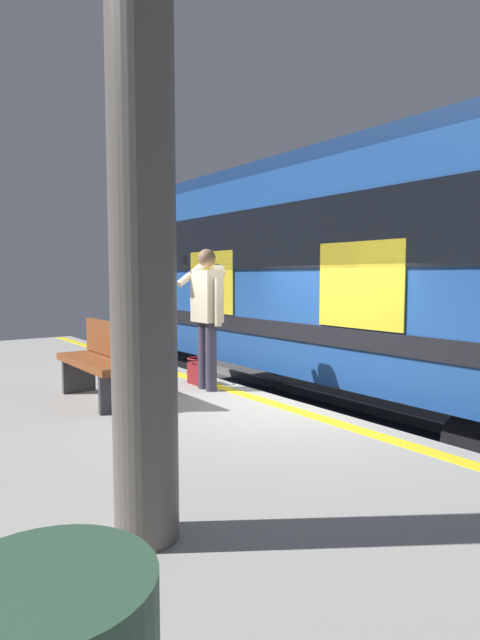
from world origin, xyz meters
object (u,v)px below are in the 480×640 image
object	(u,v)px
station_column	(141,163)
bench	(101,359)
handbag	(198,372)
train_carriage	(343,267)
passenger	(208,307)

from	to	relation	value
station_column	bench	world-z (taller)	station_column
handbag	bench	bearing A→B (deg)	95.34
train_carriage	handbag	bearing A→B (deg)	88.87
passenger	station_column	size ratio (longest dim) A/B	0.44
train_carriage	station_column	world-z (taller)	station_column
bench	handbag	bearing A→B (deg)	-84.66
passenger	bench	world-z (taller)	passenger
passenger	handbag	size ratio (longest dim) A/B	4.98
handbag	bench	world-z (taller)	bench
handbag	bench	size ratio (longest dim) A/B	0.24
handbag	bench	distance (m)	1.41
passenger	station_column	bearing A→B (deg)	142.31
passenger	station_column	xyz separation A→B (m)	(-2.96, 2.29, 0.98)
train_carriage	station_column	distance (m)	6.02
handbag	bench	xyz separation A→B (m)	(-0.13, 1.37, 0.32)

